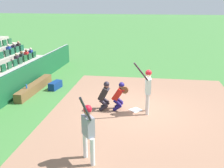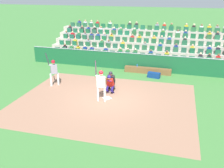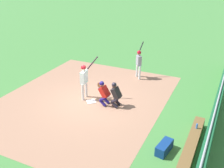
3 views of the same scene
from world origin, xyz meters
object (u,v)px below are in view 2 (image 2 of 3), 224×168
(home_plate_umpire, at_px, (111,80))
(on_deck_batter, at_px, (54,70))
(water_bottle_on_bench, at_px, (137,66))
(catcher_crouching, at_px, (109,83))
(dugout_bench, at_px, (148,70))
(home_plate_marker, at_px, (107,98))
(equipment_duffel_bag, at_px, (154,75))
(batter_at_plate, at_px, (101,82))

(home_plate_umpire, bearing_deg, on_deck_batter, 4.32)
(water_bottle_on_bench, relative_size, on_deck_batter, 0.09)
(catcher_crouching, relative_size, dugout_bench, 0.36)
(catcher_crouching, bearing_deg, home_plate_marker, 94.58)
(dugout_bench, height_order, water_bottle_on_bench, water_bottle_on_bench)
(catcher_crouching, xyz_separation_m, equipment_duffel_bag, (-2.22, -3.72, -0.51))
(home_plate_umpire, height_order, equipment_duffel_bag, home_plate_umpire)
(dugout_bench, xyz_separation_m, water_bottle_on_bench, (0.83, 0.00, 0.32))
(home_plate_marker, distance_m, water_bottle_on_bench, 5.37)
(catcher_crouching, height_order, home_plate_umpire, home_plate_umpire)
(catcher_crouching, bearing_deg, water_bottle_on_bench, -99.92)
(batter_at_plate, distance_m, catcher_crouching, 1.27)
(water_bottle_on_bench, height_order, on_deck_batter, on_deck_batter)
(dugout_bench, height_order, on_deck_batter, on_deck_batter)
(water_bottle_on_bench, bearing_deg, home_plate_umpire, 77.43)
(home_plate_marker, bearing_deg, water_bottle_on_bench, -98.05)
(on_deck_batter, bearing_deg, dugout_bench, -142.29)
(on_deck_batter, bearing_deg, water_bottle_on_bench, -137.75)
(water_bottle_on_bench, distance_m, equipment_duffel_bag, 1.70)
(catcher_crouching, bearing_deg, batter_at_plate, 83.25)
(home_plate_umpire, height_order, water_bottle_on_bench, home_plate_umpire)
(batter_at_plate, height_order, water_bottle_on_bench, batter_at_plate)
(home_plate_umpire, xyz_separation_m, water_bottle_on_bench, (-0.89, -3.99, -0.15))
(water_bottle_on_bench, bearing_deg, dugout_bench, -179.80)
(equipment_duffel_bag, bearing_deg, dugout_bench, -47.61)
(batter_at_plate, distance_m, home_plate_umpire, 1.85)
(home_plate_umpire, bearing_deg, water_bottle_on_bench, -102.57)
(equipment_duffel_bag, bearing_deg, water_bottle_on_bench, -23.15)
(catcher_crouching, distance_m, dugout_bench, 4.91)
(water_bottle_on_bench, relative_size, equipment_duffel_bag, 0.23)
(batter_at_plate, relative_size, equipment_duffel_bag, 2.53)
(home_plate_marker, height_order, catcher_crouching, catcher_crouching)
(home_plate_marker, height_order, water_bottle_on_bench, water_bottle_on_bench)
(on_deck_batter, bearing_deg, catcher_crouching, 175.22)
(catcher_crouching, xyz_separation_m, on_deck_batter, (3.90, -0.33, 0.38))
(home_plate_marker, xyz_separation_m, on_deck_batter, (3.96, -1.02, 1.07))
(on_deck_batter, bearing_deg, equipment_duffel_bag, -151.01)
(home_plate_umpire, distance_m, equipment_duffel_bag, 3.90)
(batter_at_plate, bearing_deg, on_deck_batter, -21.71)
(batter_at_plate, distance_m, on_deck_batter, 4.05)
(dugout_bench, bearing_deg, on_deck_batter, 37.71)
(batter_at_plate, bearing_deg, catcher_crouching, -96.75)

